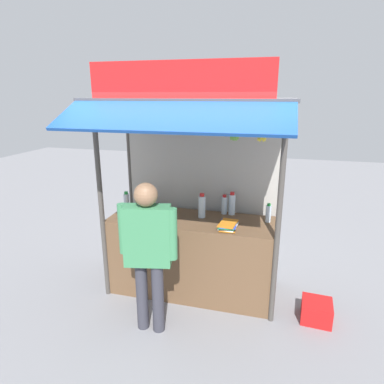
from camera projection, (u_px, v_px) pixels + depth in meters
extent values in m
plane|color=gray|center=(192.00, 289.00, 4.35)|extent=(20.00, 20.00, 0.00)
cube|color=brown|center=(192.00, 255.00, 4.21)|extent=(2.06, 0.72, 1.00)
cylinder|color=#4C4742|center=(101.00, 206.00, 3.93)|extent=(0.06, 0.06, 2.40)
cylinder|color=#4C4742|center=(278.00, 222.00, 3.42)|extent=(0.06, 0.06, 2.40)
cylinder|color=#4C4742|center=(131.00, 187.00, 4.70)|extent=(0.06, 0.06, 2.40)
cylinder|color=#4C4742|center=(279.00, 199.00, 4.19)|extent=(0.06, 0.06, 2.40)
cube|color=#B7B2A8|center=(201.00, 194.00, 4.46)|extent=(2.02, 0.04, 2.35)
cube|color=#3F3F44|center=(191.00, 100.00, 3.62)|extent=(2.26, 1.04, 0.04)
cube|color=#194799|center=(169.00, 117.00, 2.95)|extent=(2.22, 0.51, 0.26)
cube|color=red|center=(178.00, 79.00, 3.13)|extent=(1.85, 0.04, 0.35)
cylinder|color=#59544C|center=(180.00, 111.00, 3.26)|extent=(1.96, 0.02, 0.02)
cylinder|color=silver|center=(127.00, 202.00, 4.33)|extent=(0.07, 0.07, 0.23)
cylinder|color=#198C33|center=(126.00, 193.00, 4.30)|extent=(0.05, 0.05, 0.03)
cylinder|color=silver|center=(152.00, 202.00, 4.31)|extent=(0.08, 0.08, 0.25)
cylinder|color=red|center=(152.00, 192.00, 4.27)|extent=(0.05, 0.05, 0.03)
cylinder|color=silver|center=(268.00, 214.00, 3.95)|extent=(0.07, 0.07, 0.21)
cylinder|color=#198C33|center=(269.00, 205.00, 3.92)|extent=(0.04, 0.04, 0.03)
cylinder|color=silver|center=(224.00, 205.00, 4.22)|extent=(0.07, 0.07, 0.23)
cylinder|color=red|center=(225.00, 196.00, 4.18)|extent=(0.05, 0.05, 0.03)
cylinder|color=silver|center=(232.00, 205.00, 4.20)|extent=(0.08, 0.08, 0.26)
cylinder|color=red|center=(232.00, 193.00, 4.15)|extent=(0.05, 0.05, 0.04)
cylinder|color=silver|center=(202.00, 207.00, 4.09)|extent=(0.09, 0.09, 0.28)
cylinder|color=red|center=(202.00, 195.00, 4.05)|extent=(0.06, 0.06, 0.04)
cube|color=black|center=(228.00, 228.00, 3.79)|extent=(0.19, 0.29, 0.01)
cube|color=orange|center=(228.00, 228.00, 3.78)|extent=(0.20, 0.30, 0.01)
cube|color=white|center=(228.00, 226.00, 3.79)|extent=(0.21, 0.31, 0.01)
cube|color=black|center=(228.00, 225.00, 3.79)|extent=(0.22, 0.31, 0.01)
cube|color=green|center=(228.00, 225.00, 3.78)|extent=(0.19, 0.30, 0.01)
cube|color=blue|center=(228.00, 224.00, 3.78)|extent=(0.21, 0.30, 0.01)
cube|color=orange|center=(228.00, 223.00, 3.78)|extent=(0.21, 0.31, 0.01)
cube|color=blue|center=(137.00, 219.00, 4.07)|extent=(0.18, 0.28, 0.01)
cube|color=black|center=(136.00, 218.00, 4.07)|extent=(0.18, 0.28, 0.01)
cube|color=white|center=(136.00, 217.00, 4.07)|extent=(0.19, 0.29, 0.01)
cube|color=purple|center=(136.00, 217.00, 4.06)|extent=(0.19, 0.29, 0.01)
cube|color=green|center=(137.00, 216.00, 4.06)|extent=(0.18, 0.28, 0.01)
cube|color=red|center=(136.00, 215.00, 4.06)|extent=(0.18, 0.28, 0.01)
cube|color=red|center=(137.00, 215.00, 4.05)|extent=(0.18, 0.28, 0.01)
cube|color=orange|center=(136.00, 214.00, 4.05)|extent=(0.18, 0.28, 0.01)
cylinder|color=#332D23|center=(235.00, 118.00, 3.14)|extent=(0.01, 0.01, 0.08)
cylinder|color=olive|center=(235.00, 124.00, 3.16)|extent=(0.04, 0.04, 0.04)
ellipsoid|color=#69A73B|center=(237.00, 133.00, 3.17)|extent=(0.04, 0.09, 0.15)
ellipsoid|color=#69A73B|center=(236.00, 133.00, 3.20)|extent=(0.07, 0.06, 0.16)
ellipsoid|color=#69A73B|center=(234.00, 132.00, 3.21)|extent=(0.08, 0.05, 0.16)
ellipsoid|color=#69A73B|center=(233.00, 133.00, 3.20)|extent=(0.06, 0.08, 0.16)
ellipsoid|color=#69A73B|center=(233.00, 133.00, 3.18)|extent=(0.06, 0.07, 0.16)
ellipsoid|color=#69A73B|center=(234.00, 133.00, 3.17)|extent=(0.07, 0.05, 0.16)
ellipsoid|color=#69A73B|center=(235.00, 133.00, 3.17)|extent=(0.07, 0.06, 0.16)
cylinder|color=#332D23|center=(263.00, 117.00, 3.08)|extent=(0.01, 0.01, 0.07)
cylinder|color=olive|center=(263.00, 123.00, 3.09)|extent=(0.04, 0.04, 0.04)
ellipsoid|color=yellow|center=(266.00, 133.00, 3.11)|extent=(0.03, 0.09, 0.17)
ellipsoid|color=yellow|center=(265.00, 132.00, 3.13)|extent=(0.07, 0.08, 0.17)
ellipsoid|color=yellow|center=(262.00, 132.00, 3.14)|extent=(0.09, 0.03, 0.17)
ellipsoid|color=yellow|center=(260.00, 132.00, 3.14)|extent=(0.07, 0.07, 0.17)
ellipsoid|color=yellow|center=(260.00, 133.00, 3.12)|extent=(0.03, 0.07, 0.17)
ellipsoid|color=yellow|center=(260.00, 133.00, 3.10)|extent=(0.07, 0.07, 0.17)
ellipsoid|color=yellow|center=(262.00, 133.00, 3.10)|extent=(0.07, 0.03, 0.17)
ellipsoid|color=yellow|center=(264.00, 133.00, 3.10)|extent=(0.06, 0.06, 0.17)
cylinder|color=#383842|center=(142.00, 295.00, 3.54)|extent=(0.13, 0.13, 0.79)
cylinder|color=#383842|center=(158.00, 298.00, 3.50)|extent=(0.13, 0.13, 0.79)
cube|color=#3F8C59|center=(147.00, 236.00, 3.32)|extent=(0.50, 0.29, 0.63)
cylinder|color=#3F8C59|center=(123.00, 229.00, 3.37)|extent=(0.10, 0.10, 0.53)
cylinder|color=#3F8C59|center=(172.00, 234.00, 3.24)|extent=(0.10, 0.10, 0.53)
sphere|color=#936B4C|center=(146.00, 195.00, 3.19)|extent=(0.24, 0.24, 0.24)
cube|color=red|center=(316.00, 311.00, 3.73)|extent=(0.35, 0.35, 0.23)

